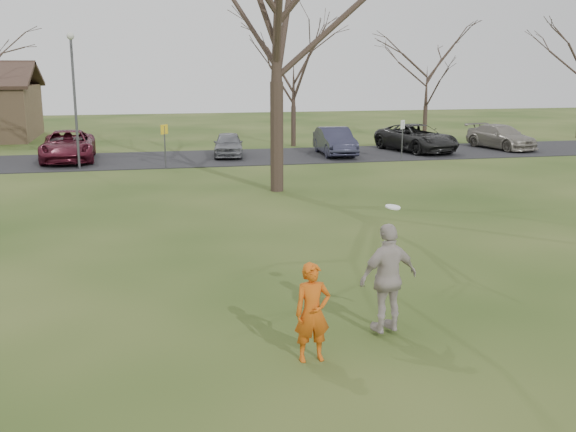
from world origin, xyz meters
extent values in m
plane|color=#1E380F|center=(0.00, 0.00, 0.00)|extent=(120.00, 120.00, 0.00)
cube|color=black|center=(0.00, 25.00, 0.02)|extent=(62.00, 6.50, 0.04)
imported|color=#C55110|center=(-0.53, -0.23, 0.83)|extent=(0.62, 0.42, 1.67)
imported|color=#531322|center=(-6.73, 25.35, 0.81)|extent=(2.73, 5.61, 1.54)
imported|color=slate|center=(1.47, 25.33, 0.68)|extent=(2.02, 3.94, 1.28)
imported|color=#29293D|center=(7.20, 24.66, 0.78)|extent=(1.79, 4.57, 1.48)
imported|color=black|center=(12.17, 25.20, 0.80)|extent=(3.77, 5.91, 1.52)
imported|color=gray|center=(17.51, 25.29, 0.73)|extent=(2.89, 5.04, 1.37)
imported|color=#B1A49E|center=(1.07, 0.52, 1.08)|extent=(1.25, 0.75, 1.99)
cylinder|color=white|center=(1.17, 0.68, 2.34)|extent=(0.27, 0.27, 0.08)
cylinder|color=#47474C|center=(-6.00, 22.50, 3.00)|extent=(0.12, 0.12, 6.00)
sphere|color=beige|center=(-6.00, 22.50, 6.10)|extent=(0.34, 0.34, 0.34)
cylinder|color=#47474C|center=(-2.00, 22.00, 1.00)|extent=(0.06, 0.06, 2.00)
cube|color=yellow|center=(-2.00, 22.00, 1.85)|extent=(0.35, 0.35, 0.45)
cylinder|color=#47474C|center=(10.00, 22.00, 1.00)|extent=(0.06, 0.06, 2.00)
cube|color=silver|center=(10.00, 22.00, 1.85)|extent=(0.35, 0.35, 0.45)
camera|label=1|loc=(-3.16, -10.23, 4.78)|focal=41.73mm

